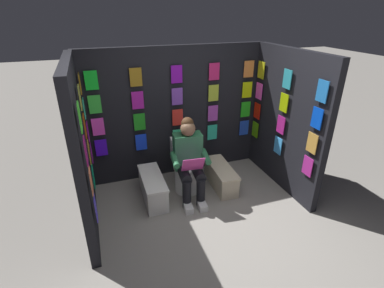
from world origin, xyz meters
name	(u,v)px	position (x,y,z in m)	size (l,w,h in m)	color
ground_plane	(218,237)	(0.00, 0.00, 0.00)	(30.00, 30.00, 0.00)	gray
display_wall_back	(176,113)	(0.00, -1.73, 1.03)	(2.85, 0.14, 2.06)	black
display_wall_left	(286,121)	(-1.42, -0.84, 1.03)	(0.14, 1.68, 2.06)	black
display_wall_right	(81,150)	(1.42, -0.84, 1.03)	(0.14, 1.68, 2.06)	black
toilet	(186,169)	(0.03, -1.17, 0.33)	(0.43, 0.57, 0.77)	white
person_reading	(189,160)	(0.04, -0.94, 0.60)	(0.55, 0.71, 1.19)	#286B42
comic_longbox_near	(221,176)	(-0.50, -1.02, 0.17)	(0.33, 0.82, 0.34)	beige
comic_longbox_far	(153,188)	(0.57, -1.03, 0.19)	(0.31, 0.83, 0.38)	white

